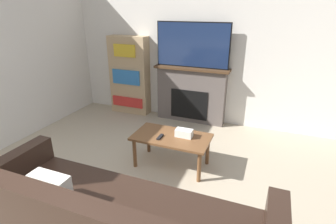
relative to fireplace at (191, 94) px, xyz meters
name	(u,v)px	position (x,y,z in m)	size (l,w,h in m)	color
wall_back	(196,47)	(0.02, 0.14, 0.83)	(5.71, 0.06, 2.70)	silver
wall_side	(2,56)	(-2.36, -1.75, 0.83)	(0.06, 4.72, 2.70)	silver
fireplace	(191,94)	(0.00, 0.00, 0.00)	(1.36, 0.28, 1.02)	#605651
tv	(192,45)	(0.00, -0.02, 0.89)	(1.29, 0.03, 0.77)	black
coffee_table	(172,140)	(0.22, -1.56, -0.13)	(1.01, 0.55, 0.44)	brown
tissue_box	(184,133)	(0.37, -1.52, -0.02)	(0.22, 0.12, 0.10)	white
remote_control	(160,137)	(0.10, -1.66, -0.06)	(0.04, 0.15, 0.02)	black
bookshelf	(130,76)	(-1.26, -0.02, 0.24)	(0.78, 0.29, 1.51)	tan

